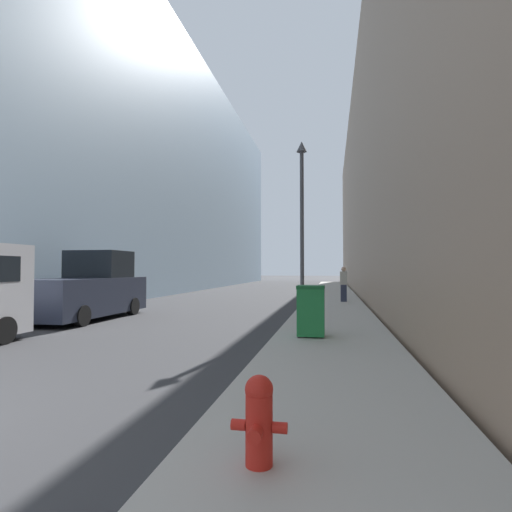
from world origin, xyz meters
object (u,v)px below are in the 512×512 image
(fire_hydrant, at_px, (259,418))
(lamppost, at_px, (302,215))
(pedestrian_on_sidewalk, at_px, (344,284))
(pickup_truck, at_px, (87,290))
(trash_bin, at_px, (311,310))

(fire_hydrant, distance_m, lamppost, 11.18)
(pedestrian_on_sidewalk, bearing_deg, fire_hydrant, -93.86)
(pedestrian_on_sidewalk, bearing_deg, pickup_truck, -140.11)
(lamppost, xyz_separation_m, pickup_truck, (-7.37, -1.40, -2.63))
(trash_bin, bearing_deg, lamppost, 96.90)
(fire_hydrant, bearing_deg, pickup_truck, 129.92)
(pickup_truck, bearing_deg, pedestrian_on_sidewalk, 39.89)
(trash_bin, distance_m, lamppost, 5.27)
(fire_hydrant, distance_m, trash_bin, 6.35)
(trash_bin, xyz_separation_m, pickup_truck, (-7.90, 2.99, 0.24))
(fire_hydrant, relative_size, lamppost, 0.12)
(lamppost, xyz_separation_m, pedestrian_on_sidewalk, (1.57, 6.07, -2.63))
(pedestrian_on_sidewalk, bearing_deg, lamppost, -104.54)
(fire_hydrant, height_order, lamppost, lamppost)
(fire_hydrant, xyz_separation_m, lamppost, (-0.44, 10.73, 3.10))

